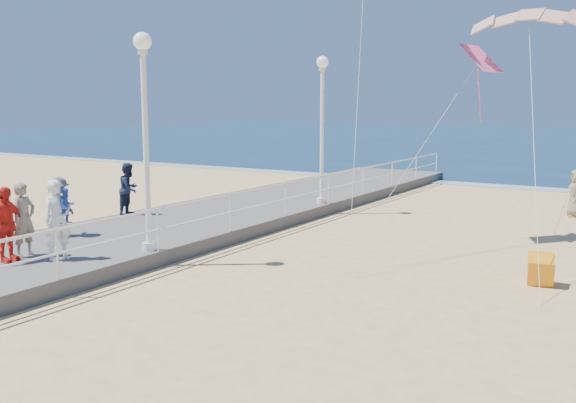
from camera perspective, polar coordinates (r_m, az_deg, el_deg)
The scene contains 16 objects.
ground at distance 13.54m, azimuth 4.65°, elevation -8.65°, with size 160.00×160.00×0.00m, color #E8BE79.
surf_line at distance 32.81m, azimuth 21.10°, elevation 1.10°, with size 160.00×1.20×0.04m, color silver.
boardwalk at distance 18.03m, azimuth -17.16°, elevation -3.96°, with size 5.00×44.00×0.40m, color slate.
railing at distance 16.09m, azimuth -11.55°, elevation -1.43°, with size 0.05×42.00×0.55m.
lamp_post_mid at distance 16.06m, azimuth -12.60°, elevation 7.17°, with size 0.44×0.44×5.32m.
lamp_post_far at distance 23.38m, azimuth 3.05°, elevation 7.77°, with size 0.44×0.44×5.32m.
woman_holding_toddler at distance 15.89m, azimuth -19.78°, elevation -1.55°, with size 0.69×0.45×1.89m, color white.
toddler_held at distance 15.82m, azimuth -19.08°, elevation -0.38°, with size 0.41×0.32×0.83m, color blue.
spectator_2 at distance 18.75m, azimuth -19.68°, elevation -0.45°, with size 1.05×0.61×1.63m, color #515156.
spectator_3 at distance 16.12m, azimuth -23.80°, elevation -1.88°, with size 1.03×0.43×1.76m, color red.
spectator_6 at distance 16.52m, azimuth -22.42°, elevation -1.49°, with size 0.65×0.43×1.79m, color gray.
spectator_7 at distance 21.74m, azimuth -13.94°, elevation 1.10°, with size 0.83×0.65×1.71m, color #1A213A.
beach_walker_c at distance 25.16m, azimuth 24.22°, elevation 0.66°, with size 0.83×0.54×1.70m, color #7F7358.
box_kite at distance 15.49m, azimuth 21.54°, elevation -5.86°, with size 0.55×0.55×0.60m, color #DF550D.
kite_parafoil at distance 19.71m, azimuth 20.69°, elevation 15.28°, with size 3.32×0.90×0.30m, color #DC4D19, non-canonical shape.
kite_diamond_pink at distance 19.78m, azimuth 16.77°, elevation 12.10°, with size 1.18×1.18×0.02m, color #FF5D9E.
Camera 1 is at (5.81, -11.54, 4.02)m, focal length 40.00 mm.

